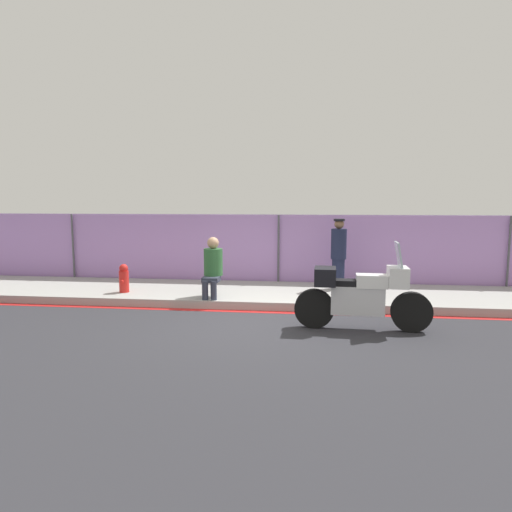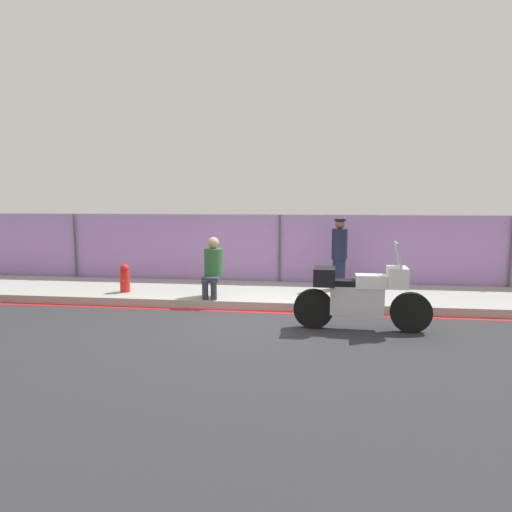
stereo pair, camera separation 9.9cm
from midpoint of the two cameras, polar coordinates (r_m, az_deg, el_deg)
ground_plane at (r=8.36m, az=0.80°, el=-8.34°), size 120.00×120.00×0.00m
sidewalk at (r=10.35m, az=2.04°, el=-4.83°), size 40.39×2.42×0.17m
curb_paint_stripe at (r=9.11m, az=1.34°, el=-7.01°), size 40.39×0.18×0.01m
storefront_fence at (r=11.50m, az=2.61°, el=0.58°), size 38.37×0.17×1.84m
motorcycle at (r=7.98m, az=12.65°, el=-4.70°), size 2.31×0.55×1.52m
officer_standing at (r=10.62m, az=10.02°, el=0.35°), size 0.35×0.35×1.61m
person_seated_on_curb at (r=9.67m, az=-5.74°, el=-1.03°), size 0.40×0.66×1.26m
fire_hydrant at (r=10.56m, az=-16.44°, el=-2.70°), size 0.21×0.27×0.63m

